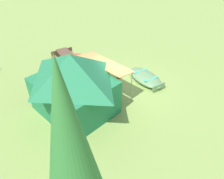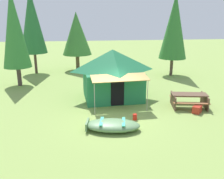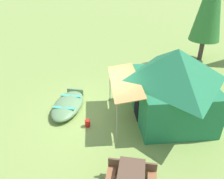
% 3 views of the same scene
% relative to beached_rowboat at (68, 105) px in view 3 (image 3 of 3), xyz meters
% --- Properties ---
extents(ground_plane, '(80.00, 80.00, 0.00)m').
position_rel_beached_rowboat_xyz_m(ground_plane, '(0.27, 1.46, -0.23)').
color(ground_plane, '#829E4C').
extents(beached_rowboat, '(2.66, 1.68, 0.45)m').
position_rel_beached_rowboat_xyz_m(beached_rowboat, '(0.00, 0.00, 0.00)').
color(beached_rowboat, '#618959').
rests_on(beached_rowboat, ground_plane).
extents(canvas_cabin_tent, '(3.86, 4.30, 3.04)m').
position_rel_beached_rowboat_xyz_m(canvas_cabin_tent, '(0.60, 4.45, 1.34)').
color(canvas_cabin_tent, '#227648').
rests_on(canvas_cabin_tent, ground_plane).
extents(fuel_can, '(0.27, 0.27, 0.30)m').
position_rel_beached_rowboat_xyz_m(fuel_can, '(1.26, 0.97, -0.08)').
color(fuel_can, red).
rests_on(fuel_can, ground_plane).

